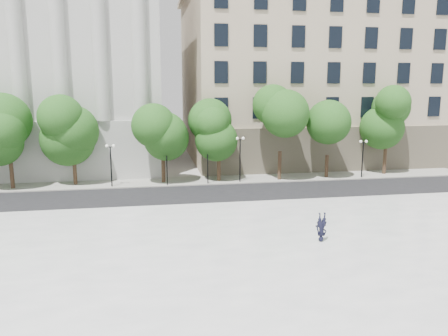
{
  "coord_description": "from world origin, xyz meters",
  "views": [
    {
      "loc": [
        -3.24,
        -18.32,
        9.31
      ],
      "look_at": [
        1.58,
        10.0,
        3.92
      ],
      "focal_mm": 35.0,
      "sensor_mm": 36.0,
      "label": 1
    }
  ],
  "objects": [
    {
      "name": "building_east",
      "position": [
        20.0,
        38.91,
        11.14
      ],
      "size": [
        36.0,
        26.15,
        23.0
      ],
      "color": "#B7A68B",
      "rests_on": "ground"
    },
    {
      "name": "traffic_light_west",
      "position": [
        -1.77,
        22.3,
        3.74
      ],
      "size": [
        0.93,
        1.87,
        4.24
      ],
      "color": "black",
      "rests_on": "ground"
    },
    {
      "name": "far_sidewalk",
      "position": [
        0.0,
        24.0,
        0.06
      ],
      "size": [
        60.0,
        4.0,
        0.12
      ],
      "primitive_type": "cube",
      "color": "#A9A69C",
      "rests_on": "ground"
    },
    {
      "name": "building_west",
      "position": [
        -17.0,
        38.57,
        12.89
      ],
      "size": [
        31.5,
        27.65,
        25.6
      ],
      "color": "#B6B6B2",
      "rests_on": "ground"
    },
    {
      "name": "street",
      "position": [
        0.0,
        18.0,
        0.01
      ],
      "size": [
        60.0,
        8.0,
        0.02
      ],
      "primitive_type": "cube",
      "color": "black",
      "rests_on": "ground"
    },
    {
      "name": "lamp_posts",
      "position": [
        -0.27,
        22.6,
        2.91
      ],
      "size": [
        36.12,
        0.28,
        4.53
      ],
      "color": "black",
      "rests_on": "ground"
    },
    {
      "name": "ground",
      "position": [
        0.0,
        0.0,
        0.0
      ],
      "size": [
        160.0,
        160.0,
        0.0
      ],
      "primitive_type": "plane",
      "color": "beige",
      "rests_on": "ground"
    },
    {
      "name": "traffic_light_east",
      "position": [
        2.1,
        22.3,
        3.66
      ],
      "size": [
        0.49,
        1.68,
        4.17
      ],
      "color": "black",
      "rests_on": "ground"
    },
    {
      "name": "skateboard",
      "position": [
        7.42,
        7.16,
        0.49
      ],
      "size": [
        0.72,
        0.38,
        0.07
      ],
      "primitive_type": "cube",
      "rotation": [
        0.0,
        0.0,
        0.3
      ],
      "color": "black",
      "rests_on": "plaza"
    },
    {
      "name": "street_trees",
      "position": [
        -0.64,
        23.57,
        5.06
      ],
      "size": [
        44.88,
        5.43,
        7.72
      ],
      "color": "#382619",
      "rests_on": "ground"
    },
    {
      "name": "plaza",
      "position": [
        0.0,
        3.0,
        0.23
      ],
      "size": [
        44.0,
        22.0,
        0.45
      ],
      "primitive_type": "cube",
      "color": "white",
      "rests_on": "ground"
    },
    {
      "name": "person_lying",
      "position": [
        6.38,
        4.53,
        0.68
      ],
      "size": [
        0.72,
        1.75,
        0.47
      ],
      "primitive_type": "imported",
      "rotation": [
        -1.54,
        0.0,
        -0.06
      ],
      "color": "black",
      "rests_on": "plaza"
    }
  ]
}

